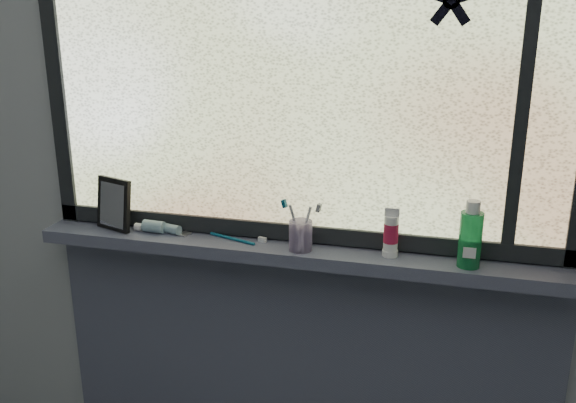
% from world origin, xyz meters
% --- Properties ---
extents(wall_back, '(3.00, 0.01, 2.50)m').
position_xyz_m(wall_back, '(0.00, 1.30, 1.25)').
color(wall_back, '#9EA3A8').
rests_on(wall_back, ground).
extents(windowsill, '(1.62, 0.14, 0.04)m').
position_xyz_m(windowsill, '(0.00, 1.23, 1.00)').
color(windowsill, '#494D62').
rests_on(windowsill, wall_back).
extents(sill_apron, '(1.62, 0.02, 0.98)m').
position_xyz_m(sill_apron, '(0.00, 1.29, 0.49)').
color(sill_apron, '#494D62').
rests_on(sill_apron, floor).
extents(window_pane, '(1.50, 0.01, 1.00)m').
position_xyz_m(window_pane, '(0.00, 1.28, 1.53)').
color(window_pane, silver).
rests_on(window_pane, wall_back).
extents(frame_bottom, '(1.60, 0.03, 0.05)m').
position_xyz_m(frame_bottom, '(0.00, 1.28, 1.05)').
color(frame_bottom, black).
rests_on(frame_bottom, windowsill).
extents(frame_left, '(0.05, 0.03, 1.10)m').
position_xyz_m(frame_left, '(-0.78, 1.28, 1.53)').
color(frame_left, black).
rests_on(frame_left, wall_back).
extents(frame_mullion, '(0.03, 0.03, 1.00)m').
position_xyz_m(frame_mullion, '(0.60, 1.28, 1.53)').
color(frame_mullion, black).
rests_on(frame_mullion, wall_back).
extents(starfish_sticker, '(0.15, 0.02, 0.15)m').
position_xyz_m(starfish_sticker, '(0.40, 1.27, 1.72)').
color(starfish_sticker, black).
rests_on(starfish_sticker, window_pane).
extents(vanity_mirror, '(0.15, 0.11, 0.17)m').
position_xyz_m(vanity_mirror, '(-0.59, 1.23, 1.10)').
color(vanity_mirror, black).
rests_on(vanity_mirror, windowsill).
extents(toothpaste_tube, '(0.22, 0.08, 0.04)m').
position_xyz_m(toothpaste_tube, '(-0.43, 1.24, 1.04)').
color(toothpaste_tube, silver).
rests_on(toothpaste_tube, windowsill).
extents(toothbrush_cup, '(0.08, 0.08, 0.09)m').
position_xyz_m(toothbrush_cup, '(0.02, 1.21, 1.06)').
color(toothbrush_cup, '#C0A7DD').
rests_on(toothbrush_cup, windowsill).
extents(toothbrush_lying, '(0.20, 0.08, 0.01)m').
position_xyz_m(toothbrush_lying, '(-0.20, 1.24, 1.03)').
color(toothbrush_lying, '#0C536E').
rests_on(toothbrush_lying, windowsill).
extents(mouthwash_bottle, '(0.06, 0.06, 0.16)m').
position_xyz_m(mouthwash_bottle, '(0.50, 1.21, 1.11)').
color(mouthwash_bottle, green).
rests_on(mouthwash_bottle, windowsill).
extents(cream_tube, '(0.05, 0.05, 0.10)m').
position_xyz_m(cream_tube, '(0.28, 1.23, 1.10)').
color(cream_tube, silver).
rests_on(cream_tube, windowsill).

